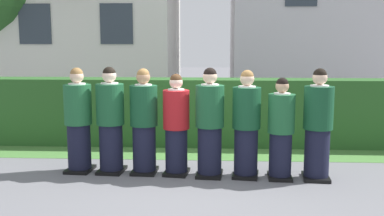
# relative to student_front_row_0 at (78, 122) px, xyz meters

# --- Properties ---
(ground_plane) EXTENTS (60.00, 60.00, 0.00)m
(ground_plane) POSITION_rel_student_front_row_0_xyz_m (1.80, -0.11, -0.79)
(ground_plane) COLOR slate
(student_front_row_0) EXTENTS (0.43, 0.50, 1.65)m
(student_front_row_0) POSITION_rel_student_front_row_0_xyz_m (0.00, 0.00, 0.00)
(student_front_row_0) COLOR black
(student_front_row_0) RESTS_ON ground
(student_front_row_1) EXTENTS (0.43, 0.51, 1.67)m
(student_front_row_1) POSITION_rel_student_front_row_0_xyz_m (0.52, -0.02, 0.01)
(student_front_row_1) COLOR black
(student_front_row_1) RESTS_ON ground
(student_front_row_2) EXTENTS (0.43, 0.52, 1.65)m
(student_front_row_2) POSITION_rel_student_front_row_0_xyz_m (1.05, -0.04, -0.00)
(student_front_row_2) COLOR black
(student_front_row_2) RESTS_ON ground
(student_in_red_blazer) EXTENTS (0.41, 0.52, 1.57)m
(student_in_red_blazer) POSITION_rel_student_front_row_0_xyz_m (1.56, -0.08, -0.04)
(student_in_red_blazer) COLOR black
(student_in_red_blazer) RESTS_ON ground
(student_front_row_4) EXTENTS (0.43, 0.51, 1.67)m
(student_front_row_4) POSITION_rel_student_front_row_0_xyz_m (2.08, -0.15, 0.01)
(student_front_row_4) COLOR black
(student_front_row_4) RESTS_ON ground
(student_front_row_5) EXTENTS (0.44, 0.52, 1.64)m
(student_front_row_5) POSITION_rel_student_front_row_0_xyz_m (2.63, -0.16, -0.01)
(student_front_row_5) COLOR black
(student_front_row_5) RESTS_ON ground
(student_front_row_6) EXTENTS (0.40, 0.49, 1.53)m
(student_front_row_6) POSITION_rel_student_front_row_0_xyz_m (3.14, -0.22, -0.06)
(student_front_row_6) COLOR black
(student_front_row_6) RESTS_ON ground
(student_front_row_7) EXTENTS (0.43, 0.51, 1.67)m
(student_front_row_7) POSITION_rel_student_front_row_0_xyz_m (3.68, -0.23, 0.01)
(student_front_row_7) COLOR black
(student_front_row_7) RESTS_ON ground
(hedge) EXTENTS (10.09, 0.70, 1.33)m
(hedge) POSITION_rel_student_front_row_0_xyz_m (1.80, 1.99, -0.13)
(hedge) COLOR #285623
(hedge) RESTS_ON ground
(school_building_annex) EXTENTS (5.37, 4.73, 5.62)m
(school_building_annex) POSITION_rel_student_front_row_0_xyz_m (-1.71, 7.76, 2.09)
(school_building_annex) COLOR silver
(school_building_annex) RESTS_ON ground
(lawn_strip) EXTENTS (10.09, 0.90, 0.01)m
(lawn_strip) POSITION_rel_student_front_row_0_xyz_m (1.80, 1.19, -0.78)
(lawn_strip) COLOR #477A38
(lawn_strip) RESTS_ON ground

